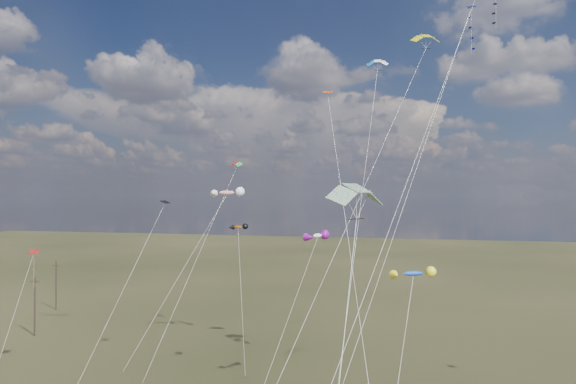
% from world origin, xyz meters
% --- Properties ---
extents(utility_pole_near, '(1.40, 0.20, 8.00)m').
position_xyz_m(utility_pole_near, '(-38.00, 30.00, 4.09)').
color(utility_pole_near, black).
rests_on(utility_pole_near, ground).
extents(utility_pole_far, '(1.40, 0.20, 8.00)m').
position_xyz_m(utility_pole_far, '(-46.00, 44.00, 4.09)').
color(utility_pole_far, black).
rests_on(utility_pole_far, ground).
extents(diamond_black_high, '(14.06, 21.77, 38.76)m').
position_xyz_m(diamond_black_high, '(16.73, 14.14, 33.23)').
color(diamond_black_high, black).
rests_on(diamond_black_high, ground).
extents(diamond_navy_tall, '(11.41, 16.30, 34.36)m').
position_xyz_m(diamond_navy_tall, '(14.86, 15.38, 29.44)').
color(diamond_navy_tall, '#090A44').
rests_on(diamond_navy_tall, ground).
extents(diamond_black_mid, '(3.95, 12.21, 18.16)m').
position_xyz_m(diamond_black_mid, '(-15.28, 18.55, 13.22)').
color(diamond_black_mid, black).
rests_on(diamond_black_mid, ground).
extents(diamond_red_low, '(2.10, 8.30, 13.09)m').
position_xyz_m(diamond_red_low, '(-26.58, 16.44, 10.65)').
color(diamond_red_low, '#9F1513').
rests_on(diamond_red_low, ground).
extents(diamond_orange_center, '(6.76, 16.64, 27.39)m').
position_xyz_m(diamond_orange_center, '(6.46, 8.82, 18.25)').
color(diamond_orange_center, '#DF3C0B').
rests_on(diamond_orange_center, ground).
extents(parafoil_yellow, '(13.56, 18.70, 33.64)m').
position_xyz_m(parafoil_yellow, '(12.22, 19.81, 32.82)').
color(parafoil_yellow, '#D6CE09').
rests_on(parafoil_yellow, ground).
extents(parafoil_blue_white, '(2.75, 20.78, 32.54)m').
position_xyz_m(parafoil_blue_white, '(7.67, 23.49, 31.70)').
color(parafoil_blue_white, '#1174C0').
rests_on(parafoil_blue_white, ground).
extents(parafoil_striped, '(2.90, 14.30, 19.77)m').
position_xyz_m(parafoil_striped, '(8.93, -3.47, 18.98)').
color(parafoil_striped, yellow).
rests_on(parafoil_striped, ground).
extents(parafoil_tricolor, '(5.29, 16.32, 23.30)m').
position_xyz_m(parafoil_tricolor, '(-10.84, 33.13, 22.61)').
color(parafoil_tricolor, gold).
rests_on(parafoil_tricolor, ground).
extents(novelty_orange_black, '(6.59, 12.66, 15.12)m').
position_xyz_m(novelty_orange_black, '(-10.71, 33.89, 14.60)').
color(novelty_orange_black, '#CD5100').
rests_on(novelty_orange_black, ground).
extents(novelty_white_purple, '(5.22, 8.59, 15.54)m').
position_xyz_m(novelty_white_purple, '(2.80, 17.64, 15.00)').
color(novelty_white_purple, white).
rests_on(novelty_white_purple, ground).
extents(novelty_redwhite_stripe, '(9.61, 11.53, 19.68)m').
position_xyz_m(novelty_redwhite_stripe, '(-11.11, 30.92, 18.99)').
color(novelty_redwhite_stripe, red).
rests_on(novelty_redwhite_stripe, ground).
extents(novelty_blue_yellow, '(3.33, 9.02, 14.27)m').
position_xyz_m(novelty_blue_yellow, '(11.37, 4.78, 13.81)').
color(novelty_blue_yellow, '#1240BE').
rests_on(novelty_blue_yellow, ground).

